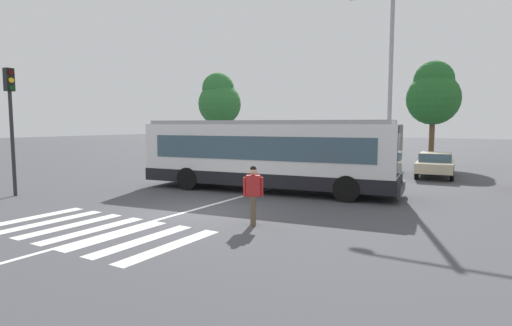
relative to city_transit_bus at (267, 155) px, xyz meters
name	(u,v)px	position (x,y,z in m)	size (l,w,h in m)	color
ground_plane	(196,211)	(0.05, -4.89, -1.59)	(160.00, 160.00, 0.00)	#47474C
city_transit_bus	(267,155)	(0.00, 0.00, 0.00)	(11.36, 3.99, 3.06)	black
pedestrian_crossing_street	(253,192)	(2.65, -5.46, -0.62)	(0.52, 0.42, 1.72)	brown
parked_car_black	(301,157)	(-2.50, 8.91, -0.82)	(2.07, 4.59, 1.35)	black
parked_car_silver	(342,158)	(0.14, 9.24, -0.82)	(2.00, 4.57, 1.35)	black
parked_car_teal	(381,161)	(2.73, 8.63, -0.82)	(2.31, 4.67, 1.35)	black
parked_car_champagne	(435,163)	(5.62, 8.81, -0.82)	(2.21, 4.64, 1.35)	black
traffic_light_near_corner	(11,112)	(-8.11, -6.38, 1.81)	(0.33, 0.32, 5.10)	#28282B
twin_arm_street_lamp	(391,64)	(3.88, 5.35, 4.21)	(4.53, 0.32, 9.49)	#939399
background_tree_left	(219,100)	(-10.86, 11.34, 3.24)	(3.41, 3.41, 6.97)	brown
background_tree_right	(433,94)	(4.44, 15.56, 3.42)	(3.61, 3.61, 7.27)	brown
crosswalk_painted_stripes	(93,230)	(-0.82, -8.23, -1.58)	(6.19, 3.26, 0.01)	silver
lane_center_line	(225,201)	(-0.17, -2.89, -1.58)	(0.16, 24.00, 0.01)	silver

